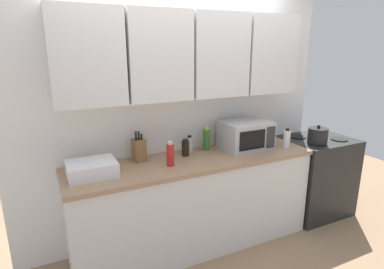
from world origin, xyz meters
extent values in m
cube|color=white|center=(0.00, 0.03, 1.30)|extent=(3.21, 0.06, 2.60)
cube|color=silver|center=(-0.87, -0.15, 1.83)|extent=(0.55, 0.33, 0.75)
cube|color=silver|center=(-0.29, -0.15, 1.83)|extent=(0.55, 0.33, 0.75)
cube|color=silver|center=(0.29, -0.15, 1.83)|extent=(0.55, 0.33, 0.75)
cube|color=silver|center=(0.87, -0.15, 1.83)|extent=(0.55, 0.33, 0.75)
cube|color=silver|center=(0.00, -0.30, 0.43)|extent=(2.31, 0.60, 0.86)
cube|color=#9E7A5B|center=(0.00, -0.30, 0.88)|extent=(2.34, 0.63, 0.04)
cube|color=black|center=(1.56, -0.32, 0.45)|extent=(0.76, 0.64, 0.90)
cylinder|color=black|center=(1.39, -0.46, 0.91)|extent=(0.18, 0.18, 0.01)
cylinder|color=black|center=(1.73, -0.46, 0.91)|extent=(0.18, 0.18, 0.01)
cylinder|color=black|center=(1.39, -0.18, 0.91)|extent=(0.18, 0.18, 0.01)
cylinder|color=black|center=(1.73, -0.18, 0.91)|extent=(0.18, 0.18, 0.01)
cylinder|color=black|center=(1.39, -0.46, 0.99)|extent=(0.20, 0.20, 0.16)
sphere|color=black|center=(1.39, -0.46, 1.09)|extent=(0.04, 0.04, 0.04)
cube|color=#B7B7BC|center=(0.61, -0.24, 1.04)|extent=(0.48, 0.36, 0.28)
cube|color=black|center=(0.56, -0.43, 1.04)|extent=(0.29, 0.01, 0.18)
cube|color=#2D2D33|center=(0.78, -0.43, 1.04)|extent=(0.10, 0.01, 0.21)
cube|color=silver|center=(-0.92, -0.30, 0.96)|extent=(0.38, 0.30, 0.12)
cube|color=brown|center=(-0.47, -0.13, 1.00)|extent=(0.11, 0.13, 0.20)
cylinder|color=black|center=(-0.50, -0.14, 1.14)|extent=(0.02, 0.02, 0.08)
cylinder|color=black|center=(-0.47, -0.14, 1.14)|extent=(0.02, 0.02, 0.08)
cylinder|color=black|center=(-0.45, -0.14, 1.13)|extent=(0.02, 0.02, 0.05)
cylinder|color=red|center=(-0.26, -0.37, 1.00)|extent=(0.06, 0.06, 0.19)
cylinder|color=silver|center=(-0.26, -0.37, 1.11)|extent=(0.04, 0.04, 0.02)
cylinder|color=white|center=(1.01, -0.41, 0.99)|extent=(0.07, 0.07, 0.18)
cylinder|color=black|center=(1.01, -0.41, 1.09)|extent=(0.04, 0.04, 0.02)
cylinder|color=silver|center=(0.06, -0.08, 0.97)|extent=(0.06, 0.06, 0.14)
cylinder|color=black|center=(0.06, -0.08, 1.05)|extent=(0.04, 0.04, 0.02)
cylinder|color=black|center=(-0.04, -0.19, 0.97)|extent=(0.07, 0.07, 0.14)
cylinder|color=black|center=(-0.04, -0.19, 1.05)|extent=(0.05, 0.05, 0.02)
cylinder|color=#386B2D|center=(0.23, -0.11, 1.00)|extent=(0.07, 0.07, 0.21)
cylinder|color=yellow|center=(0.23, -0.11, 1.12)|extent=(0.04, 0.04, 0.03)
camera|label=1|loc=(-1.24, -2.79, 1.91)|focal=29.83mm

